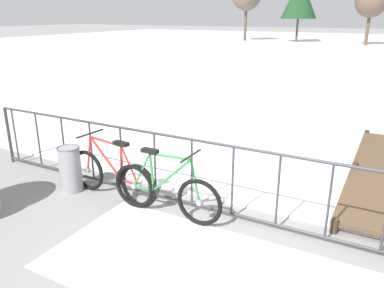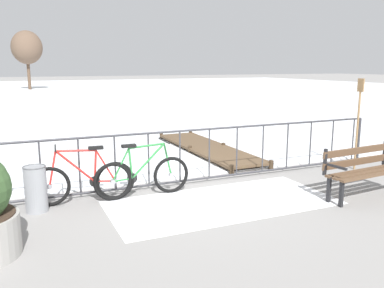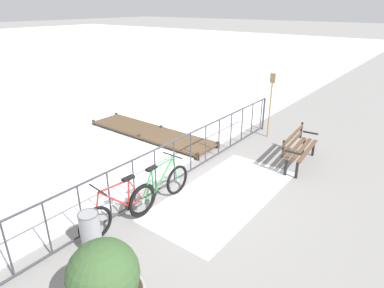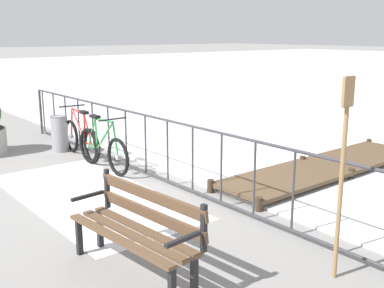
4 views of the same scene
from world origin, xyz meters
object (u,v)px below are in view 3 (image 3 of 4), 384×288
bicycle_near_railing (121,209)px  bicycle_second (161,188)px  park_bench (298,146)px  oar_upright (271,101)px  trash_bin (91,232)px

bicycle_near_railing → bicycle_second: same height
park_bench → oar_upright: size_ratio=0.83×
bicycle_near_railing → trash_bin: bicycle_near_railing is taller
bicycle_second → oar_upright: size_ratio=0.86×
bicycle_near_railing → oar_upright: (5.81, -0.16, 0.77)m
park_bench → trash_bin: 5.45m
trash_bin → bicycle_near_railing: bearing=8.6°
trash_bin → oar_upright: 6.60m
bicycle_second → trash_bin: size_ratio=2.34×
park_bench → trash_bin: park_bench is taller
park_bench → oar_upright: oar_upright is taller
bicycle_near_railing → oar_upright: 5.87m
bicycle_near_railing → trash_bin: size_ratio=2.33×
bicycle_near_railing → park_bench: bearing=-19.5°
bicycle_second → oar_upright: 4.88m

